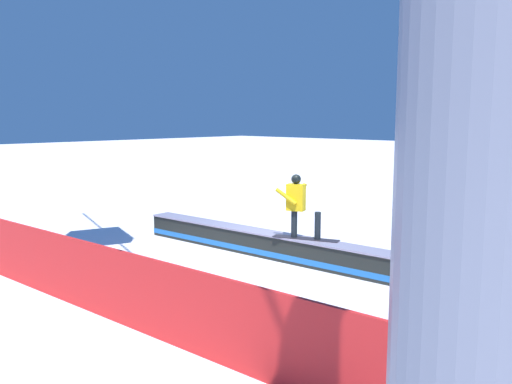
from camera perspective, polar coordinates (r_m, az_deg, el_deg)
The scene contains 5 objects.
ground_plane at distance 13.03m, azimuth 1.06°, elevation -6.81°, with size 120.00×120.00×0.00m, color white.
grind_box at distance 12.97m, azimuth 1.07°, elevation -5.66°, with size 7.81×0.98×0.59m.
snowboarder at distance 12.12m, azimuth 4.56°, elevation -1.28°, with size 1.54×0.82×1.46m.
safety_fence at distance 9.94m, azimuth -18.21°, elevation -8.28°, with size 13.00×0.06×1.22m, color red.
trail_marker at distance 9.89m, azimuth 21.05°, elevation -5.47°, with size 0.40×0.10×2.09m.
Camera 1 is at (-8.44, 9.36, 3.32)m, focal length 37.54 mm.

